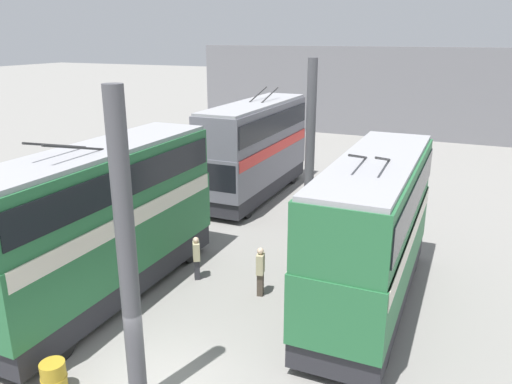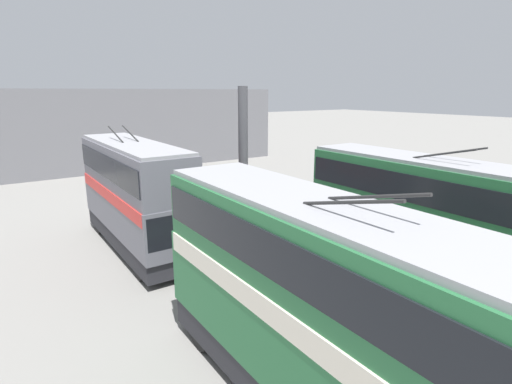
% 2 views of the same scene
% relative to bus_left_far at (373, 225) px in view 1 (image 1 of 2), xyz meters
% --- Properties ---
extents(depot_back_wall, '(0.50, 36.00, 7.68)m').
position_rel_bus_left_far_xyz_m(depot_back_wall, '(29.25, 4.09, 1.01)').
color(depot_back_wall, slate).
rests_on(depot_back_wall, ground_plane).
extents(support_column_near, '(0.79, 0.79, 7.68)m').
position_rel_bus_left_far_xyz_m(support_column_near, '(-6.96, 4.09, 0.89)').
color(support_column_near, '#4C4C51').
rests_on(support_column_near, ground_plane).
extents(support_column_far, '(0.79, 0.79, 7.68)m').
position_rel_bus_left_far_xyz_m(support_column_far, '(6.17, 4.09, 0.89)').
color(support_column_far, '#4C4C51').
rests_on(support_column_far, ground_plane).
extents(bus_left_far, '(9.23, 2.54, 5.61)m').
position_rel_bus_left_far_xyz_m(bus_left_far, '(0.00, 0.00, 0.00)').
color(bus_left_far, black).
rests_on(bus_left_far, ground_plane).
extents(bus_right_near, '(9.85, 2.54, 5.84)m').
position_rel_bus_left_far_xyz_m(bus_right_near, '(-3.04, 8.19, 0.15)').
color(bus_right_near, black).
rests_on(bus_right_near, ground_plane).
extents(bus_right_mid, '(9.60, 2.54, 5.79)m').
position_rel_bus_left_far_xyz_m(bus_right_mid, '(9.31, 8.19, 0.11)').
color(bus_right_mid, black).
rests_on(bus_right_mid, ground_plane).
extents(person_by_right_row, '(0.48, 0.43, 1.64)m').
position_rel_bus_left_far_xyz_m(person_by_right_row, '(-0.67, 6.13, -1.97)').
color(person_by_right_row, '#2D2D33').
rests_on(person_by_right_row, ground_plane).
extents(person_aisle_midway, '(0.46, 0.33, 1.76)m').
position_rel_bus_left_far_xyz_m(person_aisle_midway, '(-0.84, 3.52, -1.89)').
color(person_aisle_midway, '#473D33').
rests_on(person_aisle_midway, ground_plane).
extents(oil_drum, '(0.65, 0.65, 0.84)m').
position_rel_bus_left_far_xyz_m(oil_drum, '(-7.44, 6.31, -2.41)').
color(oil_drum, '#B28E23').
rests_on(oil_drum, ground_plane).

